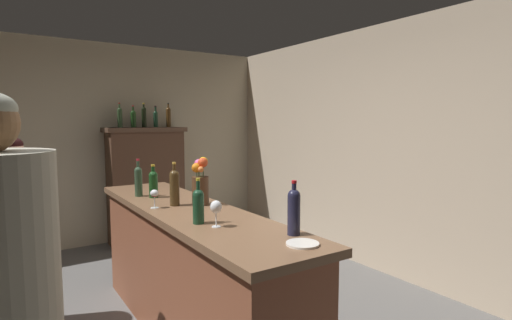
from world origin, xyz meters
name	(u,v)px	position (x,y,z in m)	size (l,w,h in m)	color
wall_back	(82,145)	(0.00, 3.01, 1.33)	(5.15, 0.12, 2.67)	#C0B397
wall_right	(406,151)	(2.57, 0.00, 1.33)	(0.12, 6.02, 2.67)	#C3AE93
bar_counter	(190,273)	(0.23, 0.14, 0.50)	(0.61, 2.66, 1.00)	brown
display_cabinet	(146,183)	(0.74, 2.71, 0.81)	(1.05, 0.42, 1.56)	#513425
wine_bottle_pinot	(198,204)	(0.09, -0.31, 1.12)	(0.07, 0.07, 0.29)	#193D25
wine_bottle_merlot	(138,180)	(0.06, 0.81, 1.14)	(0.06, 0.06, 0.32)	#2F4732
wine_bottle_rose	(294,210)	(0.44, -0.84, 1.14)	(0.07, 0.07, 0.31)	#212139
wine_bottle_syrah	(174,186)	(0.17, 0.28, 1.15)	(0.07, 0.07, 0.33)	#47341A
wine_bottle_riesling	(153,183)	(0.15, 0.69, 1.13)	(0.07, 0.07, 0.28)	#163D19
wine_glass_front	(154,195)	(0.01, 0.28, 1.10)	(0.06, 0.06, 0.14)	white
wine_glass_mid	(216,208)	(0.15, -0.44, 1.12)	(0.07, 0.07, 0.16)	white
flower_arrangement	(200,182)	(0.35, 0.21, 1.18)	(0.13, 0.14, 0.37)	#4D311F
cheese_plate	(303,244)	(0.36, -1.01, 1.01)	(0.17, 0.17, 0.01)	white
display_bottle_left	(120,117)	(0.42, 2.71, 1.70)	(0.06, 0.06, 0.32)	#2E4627
display_bottle_midleft	(133,118)	(0.59, 2.71, 1.68)	(0.07, 0.07, 0.29)	#1B3A17
display_bottle_center	(144,116)	(0.73, 2.71, 1.71)	(0.06, 0.06, 0.32)	black
display_bottle_midright	(156,118)	(0.89, 2.71, 1.68)	(0.06, 0.06, 0.29)	#183623
display_bottle_right	(168,116)	(1.07, 2.71, 1.71)	(0.06, 0.06, 0.33)	#4D3215
patron_by_cabinet	(14,249)	(-0.89, 0.28, 0.85)	(0.34, 0.34, 1.55)	#4E5C53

